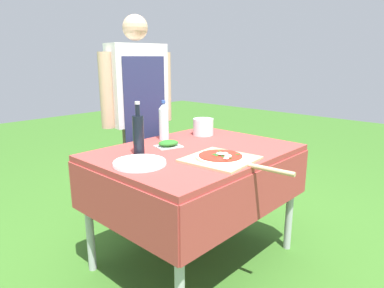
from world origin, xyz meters
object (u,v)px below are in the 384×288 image
(water_bottle, at_px, (164,121))
(herb_container, at_px, (168,144))
(plate_stack, at_px, (140,163))
(person_cook, at_px, (138,106))
(prep_table, at_px, (195,164))
(pizza_on_peel, at_px, (223,158))
(mixing_tub, at_px, (203,127))
(oil_bottle, at_px, (138,134))

(water_bottle, xyz_separation_m, herb_container, (-0.12, -0.16, -0.11))
(plate_stack, bearing_deg, herb_container, 24.30)
(person_cook, height_order, plate_stack, person_cook)
(prep_table, relative_size, pizza_on_peel, 1.96)
(pizza_on_peel, distance_m, mixing_tub, 0.64)
(water_bottle, bearing_deg, herb_container, -125.09)
(oil_bottle, distance_m, water_bottle, 0.39)
(herb_container, distance_m, mixing_tub, 0.41)
(herb_container, bearing_deg, oil_bottle, -178.91)
(prep_table, xyz_separation_m, water_bottle, (0.05, 0.33, 0.21))
(oil_bottle, bearing_deg, person_cook, 51.36)
(water_bottle, bearing_deg, prep_table, -98.95)
(plate_stack, bearing_deg, mixing_tub, 16.43)
(pizza_on_peel, xyz_separation_m, plate_stack, (-0.35, 0.27, -0.00))
(herb_container, bearing_deg, pizza_on_peel, -90.70)
(prep_table, relative_size, person_cook, 0.75)
(person_cook, bearing_deg, mixing_tub, 123.79)
(pizza_on_peel, distance_m, oil_bottle, 0.50)
(oil_bottle, xyz_separation_m, herb_container, (0.23, 0.00, -0.10))
(water_bottle, xyz_separation_m, mixing_tub, (0.28, -0.10, -0.07))
(mixing_tub, distance_m, plate_stack, 0.79)
(water_bottle, distance_m, herb_container, 0.23)
(herb_container, bearing_deg, person_cook, 70.68)
(person_cook, bearing_deg, plate_stack, 59.02)
(pizza_on_peel, height_order, herb_container, pizza_on_peel)
(pizza_on_peel, relative_size, herb_container, 3.31)
(pizza_on_peel, bearing_deg, herb_container, 83.91)
(oil_bottle, distance_m, mixing_tub, 0.64)
(person_cook, distance_m, mixing_tub, 0.52)
(prep_table, bearing_deg, oil_bottle, 151.28)
(person_cook, xyz_separation_m, plate_stack, (-0.53, -0.67, -0.18))
(pizza_on_peel, xyz_separation_m, water_bottle, (0.12, 0.60, 0.11))
(prep_table, distance_m, herb_container, 0.21)
(prep_table, relative_size, mixing_tub, 8.12)
(water_bottle, relative_size, plate_stack, 0.97)
(prep_table, height_order, person_cook, person_cook)
(pizza_on_peel, relative_size, water_bottle, 2.27)
(water_bottle, height_order, herb_container, water_bottle)
(herb_container, bearing_deg, plate_stack, -155.70)
(herb_container, xyz_separation_m, mixing_tub, (0.40, 0.06, 0.04))
(oil_bottle, bearing_deg, pizza_on_peel, -61.88)
(person_cook, relative_size, pizza_on_peel, 2.61)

